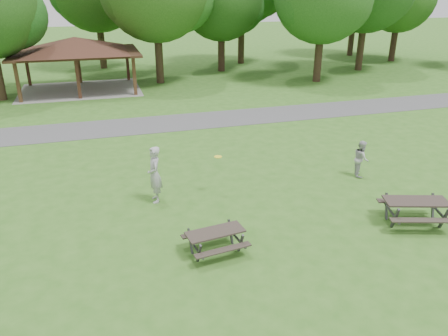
# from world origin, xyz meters

# --- Properties ---
(ground) EXTENTS (160.00, 160.00, 0.00)m
(ground) POSITION_xyz_m (0.00, 0.00, 0.00)
(ground) COLOR #30621C
(ground) RESTS_ON ground
(asphalt_path) EXTENTS (120.00, 3.20, 0.02)m
(asphalt_path) POSITION_xyz_m (0.00, 14.00, 0.01)
(asphalt_path) COLOR #474649
(asphalt_path) RESTS_ON ground
(pavilion) EXTENTS (8.60, 7.01, 3.76)m
(pavilion) POSITION_xyz_m (-4.00, 24.00, 3.06)
(pavilion) COLOR #3A2615
(pavilion) RESTS_ON ground
(tree_row_f) EXTENTS (7.35, 7.00, 9.55)m
(tree_row_f) POSITION_xyz_m (8.09, 28.53, 5.84)
(tree_row_f) COLOR black
(tree_row_f) RESTS_ON ground
(picnic_table_middle) EXTENTS (1.81, 1.53, 0.72)m
(picnic_table_middle) POSITION_xyz_m (-0.13, 1.04, 0.53)
(picnic_table_middle) COLOR #2D2520
(picnic_table_middle) RESTS_ON ground
(picnic_table_far) EXTENTS (2.34, 2.09, 0.85)m
(picnic_table_far) POSITION_xyz_m (6.40, 0.83, 0.63)
(picnic_table_far) COLOR #2C2320
(picnic_table_far) RESTS_ON ground
(frisbee_in_flight) EXTENTS (0.33, 0.33, 0.02)m
(frisbee_in_flight) POSITION_xyz_m (1.00, 4.74, 1.44)
(frisbee_in_flight) COLOR yellow
(frisbee_in_flight) RESTS_ON ground
(frisbee_thrower) EXTENTS (0.49, 0.74, 2.03)m
(frisbee_thrower) POSITION_xyz_m (-1.29, 4.76, 1.01)
(frisbee_thrower) COLOR #A1A1A4
(frisbee_thrower) RESTS_ON ground
(frisbee_catcher) EXTENTS (0.79, 0.87, 1.47)m
(frisbee_catcher) POSITION_xyz_m (6.89, 4.69, 0.73)
(frisbee_catcher) COLOR #B0B0B3
(frisbee_catcher) RESTS_ON ground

